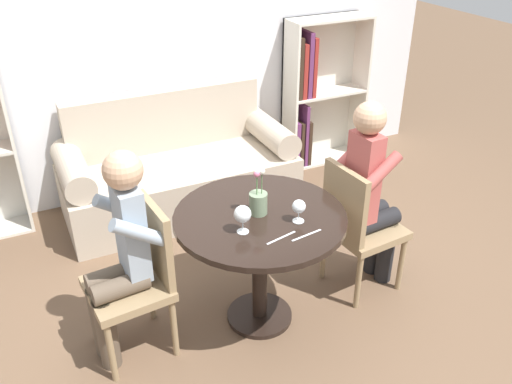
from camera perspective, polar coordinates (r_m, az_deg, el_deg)
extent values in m
plane|color=brown|center=(3.45, 0.37, -13.00)|extent=(16.00, 16.00, 0.00)
cube|color=silver|center=(4.47, -11.00, 16.34)|extent=(5.20, 0.05, 2.70)
cylinder|color=black|center=(3.01, 0.41, -2.70)|extent=(0.97, 0.97, 0.03)
cylinder|color=black|center=(3.21, 0.39, -8.12)|extent=(0.09, 0.09, 0.68)
cylinder|color=black|center=(3.44, 0.37, -12.81)|extent=(0.40, 0.40, 0.03)
cube|color=#B7A893|center=(4.44, -7.92, 0.71)|extent=(1.83, 0.80, 0.42)
cube|color=#B7A893|center=(4.53, -9.63, 7.58)|extent=(1.61, 0.16, 0.50)
cylinder|color=#B7A893|center=(4.16, -18.74, 2.21)|extent=(0.22, 0.72, 0.22)
cylinder|color=#B7A893|center=(4.58, 1.42, 6.34)|extent=(0.22, 0.72, 0.22)
cube|color=silver|center=(4.36, -24.17, 4.49)|extent=(0.02, 0.28, 1.35)
cube|color=silver|center=(5.20, 6.55, 10.79)|extent=(0.77, 0.02, 1.35)
cube|color=silver|center=(4.92, 3.58, 9.80)|extent=(0.02, 0.28, 1.35)
cube|color=silver|center=(5.30, 10.79, 10.83)|extent=(0.02, 0.28, 1.35)
cube|color=silver|center=(5.35, 6.87, 3.63)|extent=(0.73, 0.28, 0.02)
cube|color=silver|center=(5.10, 7.32, 10.35)|extent=(0.73, 0.28, 0.02)
cube|color=silver|center=(4.92, 7.83, 17.67)|extent=(0.73, 0.28, 0.02)
cube|color=#602D5B|center=(5.09, 3.90, 5.25)|extent=(0.04, 0.23, 0.44)
cube|color=#332319|center=(5.11, 4.33, 5.29)|extent=(0.03, 0.23, 0.43)
cube|color=#602D5B|center=(5.10, 4.80, 6.17)|extent=(0.03, 0.23, 0.59)
cube|color=#332319|center=(5.15, 5.13, 5.44)|extent=(0.03, 0.23, 0.43)
cube|color=#332319|center=(4.84, 4.19, 12.98)|extent=(0.04, 0.23, 0.54)
cube|color=maroon|center=(4.87, 4.63, 12.71)|extent=(0.04, 0.23, 0.48)
cube|color=#602D5B|center=(4.88, 5.18, 13.28)|extent=(0.04, 0.23, 0.57)
cube|color=maroon|center=(4.91, 5.63, 13.07)|extent=(0.03, 0.23, 0.53)
cylinder|color=#937A56|center=(3.32, -16.89, -12.03)|extent=(0.04, 0.04, 0.40)
cylinder|color=#937A56|center=(3.06, -14.99, -16.00)|extent=(0.04, 0.04, 0.40)
cylinder|color=#937A56|center=(3.38, -11.03, -10.25)|extent=(0.04, 0.04, 0.40)
cylinder|color=#937A56|center=(3.12, -8.60, -13.94)|extent=(0.04, 0.04, 0.40)
cube|color=#937A56|center=(3.07, -13.36, -9.88)|extent=(0.46, 0.46, 0.05)
cube|color=#937A56|center=(2.96, -10.45, -5.05)|extent=(0.07, 0.38, 0.45)
cylinder|color=#937A56|center=(3.66, 15.03, -7.32)|extent=(0.04, 0.04, 0.40)
cylinder|color=#937A56|center=(3.86, 11.37, -4.67)|extent=(0.04, 0.04, 0.40)
cylinder|color=#937A56|center=(3.45, 10.72, -9.27)|extent=(0.04, 0.04, 0.40)
cylinder|color=#937A56|center=(3.66, 7.12, -6.34)|extent=(0.04, 0.04, 0.40)
cube|color=#937A56|center=(3.52, 11.41, -3.89)|extent=(0.45, 0.45, 0.05)
cube|color=#937A56|center=(3.28, 9.33, -1.22)|extent=(0.07, 0.38, 0.45)
cylinder|color=brown|center=(3.21, -15.99, -12.96)|extent=(0.11, 0.11, 0.45)
cylinder|color=brown|center=(3.13, -15.40, -14.18)|extent=(0.11, 0.11, 0.45)
cylinder|color=brown|center=(3.05, -14.72, -8.54)|extent=(0.31, 0.14, 0.11)
cylinder|color=brown|center=(2.97, -14.06, -9.70)|extent=(0.31, 0.14, 0.11)
cube|color=#93A3B2|center=(2.87, -12.99, -4.24)|extent=(0.14, 0.21, 0.53)
cylinder|color=#93A3B2|center=(2.94, -14.04, -1.65)|extent=(0.29, 0.09, 0.23)
cylinder|color=#93A3B2|center=(2.72, -12.24, -4.20)|extent=(0.29, 0.09, 0.23)
sphere|color=tan|center=(2.69, -13.86, 2.25)|extent=(0.20, 0.20, 0.20)
cylinder|color=black|center=(3.70, 13.50, -6.11)|extent=(0.11, 0.11, 0.45)
cylinder|color=black|center=(3.76, 12.37, -5.30)|extent=(0.11, 0.11, 0.45)
cylinder|color=black|center=(3.48, 12.69, -3.01)|extent=(0.31, 0.14, 0.11)
cylinder|color=black|center=(3.55, 11.51, -2.20)|extent=(0.31, 0.14, 0.11)
cube|color=#B2514C|center=(3.30, 11.21, 1.31)|extent=(0.14, 0.21, 0.59)
cylinder|color=#B2514C|center=(3.17, 12.97, 1.94)|extent=(0.29, 0.09, 0.23)
cylinder|color=#B2514C|center=(3.34, 9.88, 3.81)|extent=(0.29, 0.09, 0.23)
sphere|color=tan|center=(3.14, 11.90, 7.63)|extent=(0.19, 0.19, 0.19)
cylinder|color=white|center=(2.85, -1.39, -4.18)|extent=(0.06, 0.06, 0.00)
cylinder|color=white|center=(2.83, -1.40, -3.56)|extent=(0.01, 0.01, 0.07)
sphere|color=white|center=(2.80, -1.42, -2.33)|extent=(0.09, 0.09, 0.09)
sphere|color=maroon|center=(2.80, -1.42, -2.53)|extent=(0.07, 0.07, 0.07)
cylinder|color=white|center=(2.95, 4.47, -3.05)|extent=(0.06, 0.06, 0.00)
cylinder|color=white|center=(2.93, 4.49, -2.52)|extent=(0.01, 0.01, 0.06)
sphere|color=white|center=(2.90, 4.54, -1.52)|extent=(0.07, 0.07, 0.07)
sphere|color=maroon|center=(2.91, 4.53, -1.68)|extent=(0.05, 0.05, 0.05)
cylinder|color=gray|center=(2.98, 0.29, -1.19)|extent=(0.10, 0.10, 0.12)
cylinder|color=#4C7A42|center=(2.92, 0.11, 0.95)|extent=(0.01, 0.00, 0.13)
sphere|color=silver|center=(2.89, 0.11, 2.09)|extent=(0.04, 0.04, 0.04)
cylinder|color=#4C7A42|center=(2.92, 0.61, 1.01)|extent=(0.00, 0.01, 0.14)
sphere|color=silver|center=(2.88, 0.62, 2.19)|extent=(0.04, 0.04, 0.04)
cylinder|color=#4C7A42|center=(2.91, 0.08, 0.82)|extent=(0.01, 0.00, 0.13)
sphere|color=#D16684|center=(2.88, 0.08, 1.91)|extent=(0.04, 0.04, 0.04)
cube|color=silver|center=(2.81, 2.65, -4.84)|extent=(0.19, 0.05, 0.00)
cube|color=silver|center=(2.84, 5.35, -4.55)|extent=(0.19, 0.04, 0.00)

